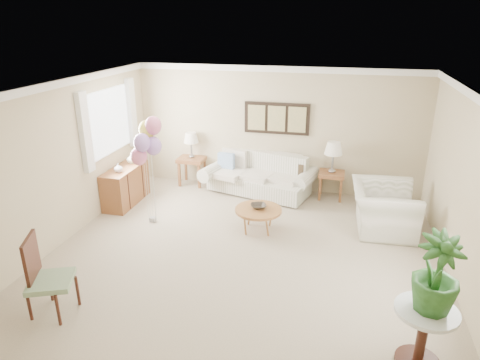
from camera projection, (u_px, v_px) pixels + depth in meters
The scene contains 18 objects.
ground_plane at pixel (243, 257), 6.64m from camera, with size 6.00×6.00×0.00m, color tan.
room_shell at pixel (238, 155), 6.17m from camera, with size 6.04×6.04×2.60m.
wall_art_triptych at pixel (277, 118), 8.78m from camera, with size 1.35×0.06×0.65m.
sofa at pixel (259, 178), 9.01m from camera, with size 2.48×1.35×0.84m.
end_table_left at pixel (192, 162), 9.41m from camera, with size 0.57×0.52×0.62m.
end_table_right at pixel (331, 176), 8.68m from camera, with size 0.51×0.47×0.56m.
lamp_left at pixel (191, 139), 9.22m from camera, with size 0.32×0.32×0.56m.
lamp_right at pixel (334, 149), 8.48m from camera, with size 0.36×0.36×0.64m.
coffee_table at pixel (258, 211), 7.36m from camera, with size 0.81×0.81×0.41m.
decor_bowl at pixel (258, 206), 7.37m from camera, with size 0.27×0.27×0.07m, color #2D261D.
armchair at pixel (383, 208), 7.40m from camera, with size 1.22×1.07×0.79m, color silver.
side_table at pixel (424, 323), 4.43m from camera, with size 0.64×0.64×0.70m.
potted_plant at pixel (437, 274), 4.22m from camera, with size 0.48×0.48×0.85m, color #1F4818.
accent_chair at pixel (44, 275), 5.24m from camera, with size 0.66×0.66×1.03m.
credenza at pixel (126, 185), 8.49m from camera, with size 0.46×1.20×0.74m.
vase_white at pixel (118, 168), 8.10m from camera, with size 0.16×0.16×0.17m, color silver.
vase_sage at pixel (132, 158), 8.59m from camera, with size 0.20×0.20×0.21m, color silver.
balloon_cluster at pixel (147, 141), 7.24m from camera, with size 0.52×0.52×1.95m.
Camera 1 is at (1.33, -5.63, 3.49)m, focal length 32.00 mm.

